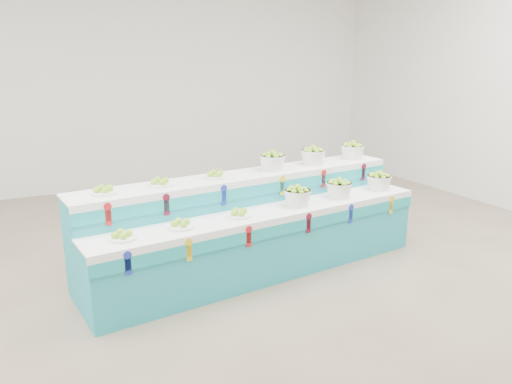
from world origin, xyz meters
TOP-DOWN VIEW (x-y plane):
  - ground at (0.00, 0.00)m, footprint 10.00×10.00m
  - back_wall at (0.00, 5.00)m, footprint 10.00×0.00m
  - display_stand at (0.54, 0.69)m, footprint 3.92×1.42m
  - plate_lower_left at (-0.96, 0.28)m, footprint 0.27×0.27m
  - plate_lower_mid at (-0.41, 0.34)m, footprint 0.27×0.27m
  - plate_lower_right at (0.21, 0.41)m, footprint 0.27×0.27m
  - basket_lower_left at (0.94, 0.50)m, footprint 0.32×0.32m
  - basket_lower_mid at (1.53, 0.57)m, footprint 0.32×0.32m
  - basket_lower_right at (2.16, 0.64)m, footprint 0.32×0.32m
  - plate_upper_left at (-1.02, 0.75)m, footprint 0.27×0.27m
  - plate_upper_mid at (-0.46, 0.81)m, footprint 0.27×0.27m
  - plate_upper_right at (0.16, 0.89)m, footprint 0.27×0.27m
  - basket_upper_left at (0.88, 0.97)m, footprint 0.32×0.32m
  - basket_upper_mid at (1.47, 1.04)m, footprint 0.32×0.32m
  - basket_upper_right at (2.11, 1.11)m, footprint 0.32×0.32m

SIDE VIEW (x-z plane):
  - ground at x=0.00m, z-range 0.00..0.00m
  - display_stand at x=0.54m, z-range 0.00..1.02m
  - plate_lower_left at x=-0.96m, z-range 0.72..0.81m
  - plate_lower_mid at x=-0.41m, z-range 0.72..0.81m
  - plate_lower_right at x=0.21m, z-range 0.72..0.81m
  - basket_lower_left at x=0.94m, z-range 0.72..0.93m
  - basket_lower_mid at x=1.53m, z-range 0.72..0.93m
  - basket_lower_right at x=2.16m, z-range 0.72..0.93m
  - plate_upper_left at x=-1.02m, z-range 1.02..1.11m
  - plate_upper_mid at x=-0.46m, z-range 1.02..1.11m
  - plate_upper_right at x=0.16m, z-range 1.02..1.11m
  - basket_upper_left at x=0.88m, z-range 1.02..1.23m
  - basket_upper_mid at x=1.47m, z-range 1.02..1.23m
  - basket_upper_right at x=2.11m, z-range 1.02..1.23m
  - back_wall at x=0.00m, z-range -3.00..7.00m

